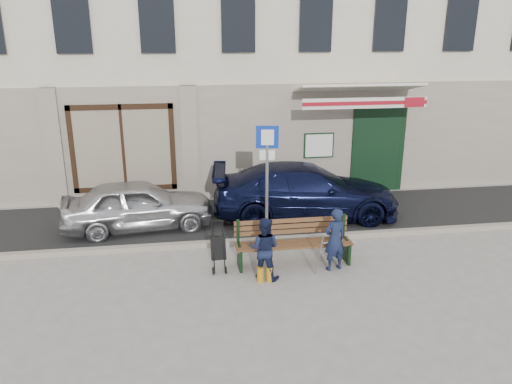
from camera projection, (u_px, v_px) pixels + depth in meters
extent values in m
plane|color=#9E9991|center=(269.00, 274.00, 9.93)|extent=(80.00, 80.00, 0.00)
cube|color=#282828|center=(248.00, 218.00, 12.85)|extent=(60.00, 3.20, 0.01)
cube|color=#9E9384|center=(258.00, 241.00, 11.33)|extent=(60.00, 0.18, 0.12)
cube|color=beige|center=(226.00, 18.00, 16.38)|extent=(20.00, 7.00, 10.00)
cube|color=#9E9384|center=(239.00, 142.00, 14.10)|extent=(20.00, 0.12, 3.20)
cube|color=maroon|center=(124.00, 147.00, 13.72)|extent=(2.50, 0.12, 2.00)
cube|color=black|center=(378.00, 148.00, 14.70)|extent=(1.60, 0.10, 2.60)
cube|color=black|center=(372.00, 148.00, 15.17)|extent=(1.25, 0.90, 2.40)
cube|color=white|center=(319.00, 146.00, 14.37)|extent=(0.80, 0.03, 0.65)
cube|color=white|center=(355.00, 89.00, 13.78)|extent=(3.40, 1.72, 0.42)
cube|color=white|center=(365.00, 103.00, 13.06)|extent=(3.40, 0.05, 0.28)
cube|color=maroon|center=(366.00, 103.00, 13.04)|extent=(3.40, 0.02, 0.10)
imported|color=silver|center=(138.00, 205.00, 12.03)|extent=(3.72, 1.86, 1.22)
imported|color=black|center=(306.00, 191.00, 12.80)|extent=(4.91, 2.40, 1.38)
cylinder|color=gray|center=(267.00, 187.00, 11.12)|extent=(0.07, 0.07, 2.57)
cube|color=#0B2AA2|center=(267.00, 137.00, 10.77)|extent=(0.49, 0.09, 0.49)
cube|color=white|center=(268.00, 137.00, 10.74)|extent=(0.28, 0.06, 0.34)
cube|color=white|center=(267.00, 155.00, 10.89)|extent=(0.34, 0.07, 0.22)
cube|color=brown|center=(294.00, 244.00, 10.21)|extent=(2.40, 0.50, 0.04)
cube|color=brown|center=(291.00, 226.00, 10.38)|extent=(2.40, 0.10, 0.36)
cube|color=black|center=(240.00, 258.00, 10.12)|extent=(0.06, 0.50, 0.45)
cube|color=black|center=(346.00, 251.00, 10.43)|extent=(0.06, 0.50, 0.45)
cube|color=white|center=(331.00, 242.00, 10.21)|extent=(0.34, 0.25, 0.11)
cylinder|color=gray|center=(319.00, 255.00, 9.61)|extent=(0.07, 0.34, 0.96)
cylinder|color=#BA7E13|center=(260.00, 275.00, 9.57)|extent=(0.13, 0.13, 0.30)
cylinder|color=#BA7E13|center=(269.00, 274.00, 9.60)|extent=(0.13, 0.13, 0.30)
imported|color=#161E3D|center=(335.00, 239.00, 9.93)|extent=(0.54, 0.43, 1.30)
imported|color=#141C39|center=(264.00, 248.00, 9.58)|extent=(0.75, 0.68, 1.25)
cylinder|color=black|center=(213.00, 271.00, 9.88)|extent=(0.04, 0.15, 0.15)
cylinder|color=black|center=(226.00, 270.00, 9.92)|extent=(0.04, 0.15, 0.15)
cube|color=black|center=(218.00, 248.00, 9.98)|extent=(0.31, 0.28, 0.49)
cylinder|color=black|center=(217.00, 221.00, 9.93)|extent=(0.27, 0.04, 0.02)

